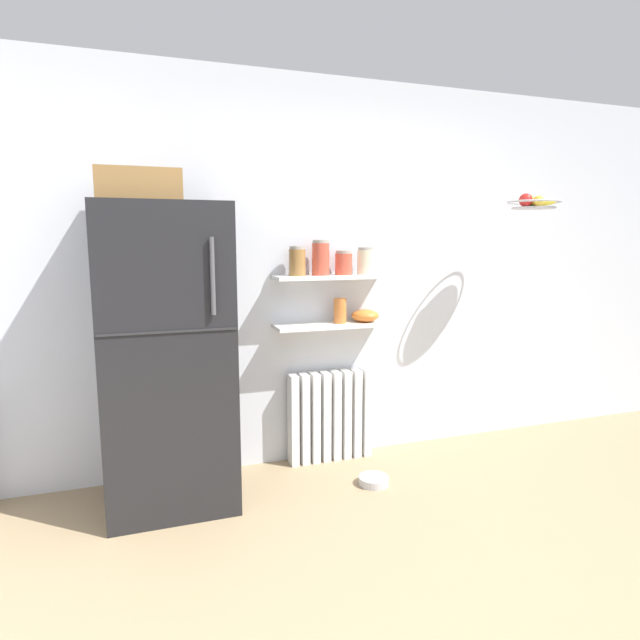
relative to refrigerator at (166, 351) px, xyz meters
The scene contains 14 objects.
ground_plane 1.89m from the refrigerator, 44.97° to the right, with size 7.04×7.04×0.00m, color #9E8460.
back_wall 1.30m from the refrigerator, 17.81° to the left, with size 7.04×0.10×2.60m, color silver.
refrigerator is the anchor object (origin of this frame).
radiator 1.26m from the refrigerator, 12.76° to the left, with size 0.59×0.12×0.63m.
wall_shelf_lower 1.12m from the refrigerator, 11.25° to the left, with size 0.78×0.22×0.03m, color white.
wall_shelf_upper 1.18m from the refrigerator, 11.25° to the left, with size 0.78×0.22×0.03m, color white.
storage_jar_0 1.01m from the refrigerator, 14.33° to the left, with size 0.11×0.11×0.19m.
storage_jar_1 1.15m from the refrigerator, 12.12° to the left, with size 0.12×0.12×0.23m.
storage_jar_2 1.29m from the refrigerator, 10.50° to the left, with size 0.11×0.11×0.16m.
storage_jar_3 1.44m from the refrigerator, ahead, with size 0.11×0.11×0.18m.
vase 1.18m from the refrigerator, 10.70° to the left, with size 0.09×0.09×0.17m, color #CC7033.
shelf_bowl 1.36m from the refrigerator, ahead, with size 0.19×0.19×0.09m, color orange.
pet_food_bowl 1.52m from the refrigerator, 10.02° to the right, with size 0.19×0.19×0.05m, color #B7B7BC.
hanging_fruit_basket 2.59m from the refrigerator, ahead, with size 0.35×0.35×0.10m.
Camera 1 is at (-1.30, -1.40, 1.53)m, focal length 29.55 mm.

